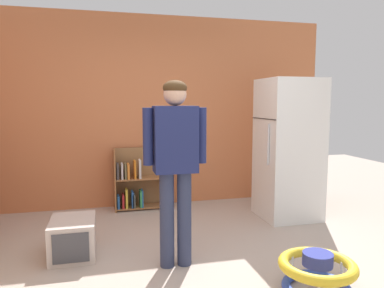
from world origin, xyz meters
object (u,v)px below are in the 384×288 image
(refrigerator, at_px, (288,149))
(bookshelf, at_px, (139,182))
(pet_carrier, at_px, (73,237))
(baby_walker, at_px, (317,273))
(standing_person, at_px, (175,156))

(refrigerator, distance_m, bookshelf, 2.08)
(refrigerator, distance_m, pet_carrier, 2.77)
(refrigerator, height_order, baby_walker, refrigerator)
(refrigerator, relative_size, pet_carrier, 3.22)
(standing_person, bearing_deg, bookshelf, 94.32)
(bookshelf, distance_m, baby_walker, 2.86)
(standing_person, bearing_deg, refrigerator, 31.82)
(refrigerator, relative_size, bookshelf, 2.09)
(refrigerator, xyz_separation_m, baby_walker, (-0.70, -1.78, -0.73))
(refrigerator, bearing_deg, pet_carrier, -167.17)
(pet_carrier, bearing_deg, baby_walker, -31.76)
(baby_walker, bearing_deg, refrigerator, 68.42)
(refrigerator, height_order, pet_carrier, refrigerator)
(bookshelf, bearing_deg, pet_carrier, -118.59)
(bookshelf, relative_size, standing_person, 0.51)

